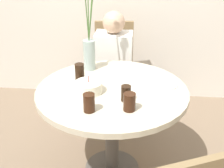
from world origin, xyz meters
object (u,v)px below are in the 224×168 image
chair_right_flank (114,63)px  birthday_cake (89,87)px  side_plate (166,85)px  drink_glass_0 (80,73)px  drink_glass_2 (89,103)px  drink_glass_3 (129,102)px  person_boy (114,71)px  flower_vase (90,36)px  drink_glass_1 (126,93)px

chair_right_flank → birthday_cake: size_ratio=4.97×
side_plate → drink_glass_0: bearing=-179.7°
chair_right_flank → drink_glass_0: bearing=-105.9°
side_plate → drink_glass_2: bearing=-140.7°
drink_glass_3 → person_boy: bearing=100.4°
flower_vase → side_plate: 0.69m
person_boy → flower_vase: bearing=-108.6°
chair_right_flank → person_boy: size_ratio=0.85×
drink_glass_1 → birthday_cake: bearing=160.5°
flower_vase → person_boy: (0.14, 0.43, -0.49)m
flower_vase → drink_glass_2: 0.69m
chair_right_flank → person_boy: (0.01, -0.16, -0.02)m
chair_right_flank → flower_vase: size_ratio=1.20×
flower_vase → chair_right_flank: bearing=77.3°
drink_glass_1 → person_boy: 0.98m
side_plate → chair_right_flank: bearing=118.4°
drink_glass_1 → person_boy: bearing=100.1°
side_plate → person_boy: bearing=122.9°
birthday_cake → flower_vase: bearing=96.9°
chair_right_flank → drink_glass_1: (0.18, -1.09, 0.25)m
side_plate → person_boy: (-0.44, 0.68, -0.22)m
flower_vase → drink_glass_3: size_ratio=6.81×
birthday_cake → drink_glass_3: size_ratio=1.64×
drink_glass_2 → person_boy: 1.12m
chair_right_flank → birthday_cake: bearing=-99.2°
person_boy → drink_glass_1: bearing=-79.9°
flower_vase → side_plate: flower_vase is taller
side_plate → drink_glass_1: bearing=-138.1°
side_plate → drink_glass_3: (-0.25, -0.37, 0.05)m
chair_right_flank → drink_glass_3: bearing=-84.7°
drink_glass_3 → person_boy: (-0.19, 1.05, -0.27)m
chair_right_flank → person_boy: bearing=-90.0°
side_plate → drink_glass_1: (-0.28, -0.25, 0.05)m
chair_right_flank → birthday_cake: chair_right_flank is taller
birthday_cake → side_plate: birthday_cake is taller
drink_glass_1 → drink_glass_2: size_ratio=0.89×
drink_glass_3 → side_plate: bearing=55.9°
person_boy → drink_glass_2: bearing=-92.7°
birthday_cake → drink_glass_2: 0.25m
drink_glass_0 → person_boy: size_ratio=0.13×
side_plate → drink_glass_2: drink_glass_2 is taller
birthday_cake → flower_vase: flower_vase is taller
flower_vase → drink_glass_3: 0.73m
side_plate → drink_glass_0: drink_glass_0 is taller
flower_vase → side_plate: (0.59, -0.25, -0.26)m
drink_glass_1 → drink_glass_2: drink_glass_2 is taller
chair_right_flank → side_plate: bearing=-66.0°
drink_glass_1 → drink_glass_3: 0.12m
flower_vase → person_boy: bearing=71.4°
drink_glass_1 → drink_glass_3: size_ratio=0.92×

